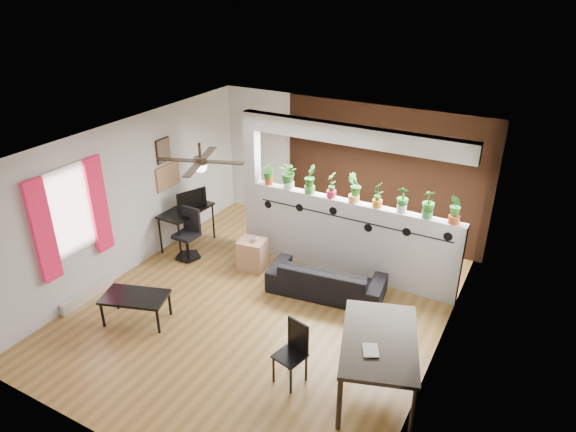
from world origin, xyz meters
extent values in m
cube|color=brown|center=(0.00, 0.00, -0.05)|extent=(6.30, 7.10, 0.10)
cube|color=#B7B7BA|center=(0.00, 3.02, 1.30)|extent=(6.30, 0.04, 2.90)
cube|color=#B7B7BA|center=(0.00, -3.02, 1.30)|extent=(6.30, 0.04, 2.90)
cube|color=#B7B7BA|center=(-2.62, 0.00, 1.30)|extent=(0.04, 7.10, 2.90)
cube|color=#B7B7BA|center=(2.62, 0.00, 1.30)|extent=(0.04, 7.10, 2.90)
cube|color=white|center=(0.00, 0.00, 2.65)|extent=(6.30, 7.10, 0.10)
cube|color=#BCBCC1|center=(0.80, 1.50, 0.68)|extent=(3.60, 0.18, 1.35)
cube|color=silver|center=(0.80, 1.50, 2.45)|extent=(3.60, 0.18, 0.30)
cube|color=#BCBCC1|center=(-1.11, 1.50, 1.30)|extent=(0.22, 0.20, 2.60)
cube|color=#9B502D|center=(0.80, 2.97, 1.30)|extent=(3.90, 0.05, 2.60)
cube|color=black|center=(0.80, 1.40, 1.08)|extent=(3.31, 0.01, 0.02)
cylinder|color=black|center=(-0.75, 1.40, 1.00)|extent=(0.14, 0.01, 0.14)
cylinder|color=black|center=(-0.13, 1.40, 1.08)|extent=(0.14, 0.01, 0.14)
cylinder|color=black|center=(0.49, 1.40, 1.16)|extent=(0.14, 0.01, 0.14)
cylinder|color=black|center=(1.11, 1.40, 1.00)|extent=(0.14, 0.01, 0.14)
cylinder|color=black|center=(1.73, 1.40, 1.08)|extent=(0.14, 0.01, 0.14)
cylinder|color=black|center=(2.35, 1.40, 1.16)|extent=(0.14, 0.01, 0.14)
cube|color=white|center=(-2.58, -1.20, 1.55)|extent=(0.02, 0.95, 1.25)
cube|color=silver|center=(-2.57, -1.20, 1.55)|extent=(0.04, 1.05, 1.35)
cube|color=red|center=(-2.53, -1.70, 1.45)|extent=(0.06, 0.30, 1.55)
cube|color=red|center=(-2.53, -0.70, 1.45)|extent=(0.06, 0.30, 1.55)
cube|color=beige|center=(-2.54, -1.20, 0.09)|extent=(0.08, 1.00, 0.18)
cube|color=#946A47|center=(-2.58, 0.95, 1.35)|extent=(0.03, 0.60, 0.45)
cube|color=#8C7259|center=(-2.58, 0.90, 1.85)|extent=(0.03, 0.30, 0.40)
cube|color=black|center=(-2.58, 0.90, 1.85)|extent=(0.02, 0.34, 0.44)
cylinder|color=black|center=(-0.80, -0.30, 2.50)|extent=(0.04, 0.04, 0.20)
cylinder|color=black|center=(-0.80, -0.30, 2.35)|extent=(0.18, 0.18, 0.10)
sphere|color=white|center=(-0.80, -0.30, 2.26)|extent=(0.17, 0.17, 0.17)
cube|color=black|center=(-0.48, -0.18, 2.34)|extent=(0.55, 0.29, 0.01)
cube|color=black|center=(-0.92, 0.02, 2.34)|extent=(0.29, 0.55, 0.01)
cube|color=black|center=(-1.12, -0.42, 2.34)|extent=(0.55, 0.29, 0.01)
cube|color=black|center=(-0.68, -0.62, 2.34)|extent=(0.29, 0.55, 0.01)
cylinder|color=#CB4117|center=(-0.78, 1.50, 1.41)|extent=(0.14, 0.14, 0.12)
imported|color=#185518|center=(-0.78, 1.50, 1.60)|extent=(0.22, 0.19, 0.30)
cylinder|color=white|center=(-0.39, 1.50, 1.41)|extent=(0.18, 0.18, 0.12)
imported|color=#185518|center=(-0.39, 1.50, 1.64)|extent=(0.25, 0.20, 0.38)
cylinder|color=#3F8430|center=(0.01, 1.50, 1.41)|extent=(0.18, 0.18, 0.12)
imported|color=#185518|center=(0.01, 1.50, 1.64)|extent=(0.25, 0.29, 0.38)
cylinder|color=#CA2045|center=(0.41, 1.50, 1.41)|extent=(0.16, 0.16, 0.12)
imported|color=#185518|center=(0.41, 1.50, 1.62)|extent=(0.24, 0.27, 0.34)
cylinder|color=#E7B451|center=(0.80, 1.50, 1.41)|extent=(0.18, 0.18, 0.12)
imported|color=#185518|center=(0.80, 1.50, 1.64)|extent=(0.33, 0.32, 0.39)
cylinder|color=orange|center=(1.20, 1.50, 1.41)|extent=(0.16, 0.16, 0.12)
imported|color=#185518|center=(1.20, 1.50, 1.62)|extent=(0.22, 0.26, 0.34)
cylinder|color=silver|center=(1.59, 1.50, 1.41)|extent=(0.15, 0.15, 0.12)
imported|color=#185518|center=(1.59, 1.50, 1.61)|extent=(0.25, 0.22, 0.32)
cylinder|color=#318839|center=(1.98, 1.50, 1.41)|extent=(0.16, 0.16, 0.12)
imported|color=#185518|center=(1.99, 1.50, 1.62)|extent=(0.29, 0.29, 0.35)
cylinder|color=#B7421D|center=(2.38, 1.50, 1.41)|extent=(0.17, 0.17, 0.12)
imported|color=#185518|center=(2.38, 1.50, 1.63)|extent=(0.28, 0.30, 0.35)
imported|color=black|center=(0.69, 0.78, 0.26)|extent=(1.84, 0.92, 0.52)
cube|color=#A67757|center=(-0.75, 0.86, 0.27)|extent=(0.50, 0.46, 0.54)
imported|color=gray|center=(-0.70, 0.86, 0.59)|extent=(0.14, 0.14, 0.09)
cube|color=black|center=(-2.25, 0.97, 0.73)|extent=(0.58, 1.05, 0.04)
cylinder|color=black|center=(-2.50, 0.50, 0.36)|extent=(0.04, 0.04, 0.71)
cylinder|color=black|center=(-2.03, 0.48, 0.36)|extent=(0.04, 0.04, 0.71)
cylinder|color=black|center=(-2.47, 1.45, 0.36)|extent=(0.04, 0.04, 0.71)
cylinder|color=black|center=(-2.00, 1.44, 0.36)|extent=(0.04, 0.04, 0.71)
imported|color=black|center=(-2.25, 1.12, 0.84)|extent=(0.33, 0.18, 0.19)
cylinder|color=black|center=(-1.96, 0.59, 0.04)|extent=(0.48, 0.48, 0.04)
cylinder|color=black|center=(-1.96, 0.59, 0.24)|extent=(0.06, 0.06, 0.41)
cube|color=black|center=(-1.96, 0.59, 0.46)|extent=(0.40, 0.40, 0.06)
cube|color=black|center=(-1.96, 0.76, 0.72)|extent=(0.37, 0.06, 0.44)
cube|color=black|center=(2.12, -0.85, 0.77)|extent=(1.30, 1.66, 0.05)
cylinder|color=black|center=(1.95, -1.63, 0.37)|extent=(0.06, 0.06, 0.74)
cylinder|color=black|center=(2.72, -1.38, 0.37)|extent=(0.06, 0.06, 0.74)
cylinder|color=black|center=(1.52, -0.33, 0.37)|extent=(0.06, 0.06, 0.74)
cylinder|color=black|center=(2.28, -0.07, 0.37)|extent=(0.06, 0.06, 0.74)
imported|color=gray|center=(2.02, -1.15, 0.81)|extent=(0.26, 0.29, 0.02)
cube|color=black|center=(1.12, -1.24, 0.41)|extent=(0.42, 0.42, 0.03)
cube|color=black|center=(1.15, -1.09, 0.64)|extent=(0.32, 0.10, 0.44)
cube|color=black|center=(0.94, -1.35, 0.20)|extent=(0.03, 0.03, 0.41)
cube|color=black|center=(1.23, -1.41, 0.20)|extent=(0.03, 0.03, 0.41)
cube|color=black|center=(1.01, -1.06, 0.42)|extent=(0.03, 0.03, 0.84)
cube|color=black|center=(1.29, -1.13, 0.42)|extent=(0.03, 0.03, 0.84)
cube|color=black|center=(-1.47, -1.22, 0.42)|extent=(1.05, 0.79, 0.04)
cylinder|color=black|center=(-1.81, -1.57, 0.20)|extent=(0.04, 0.04, 0.40)
cylinder|color=black|center=(-0.99, -1.29, 0.20)|extent=(0.04, 0.04, 0.40)
cylinder|color=black|center=(-1.95, -1.15, 0.20)|extent=(0.04, 0.04, 0.40)
cylinder|color=black|center=(-1.14, -0.88, 0.20)|extent=(0.04, 0.04, 0.40)
camera|label=1|loc=(3.47, -5.60, 4.76)|focal=32.00mm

